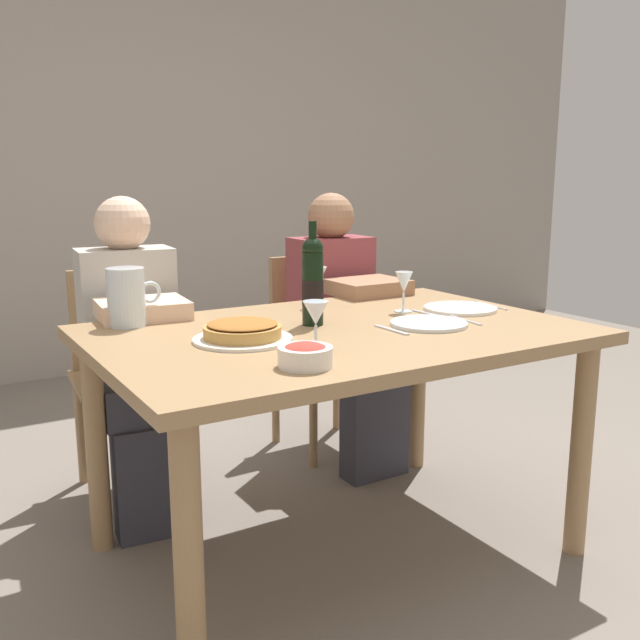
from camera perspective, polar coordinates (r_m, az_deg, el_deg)
The scene contains 20 objects.
ground_plane at distance 2.50m, azimuth 1.37°, elevation -17.98°, with size 8.00×8.00×0.00m, color slate.
back_wall at distance 4.67m, azimuth -17.03°, elevation 13.16°, with size 8.00×0.10×2.80m, color #A3998E.
dining_table at distance 2.24m, azimuth 1.45°, elevation -2.99°, with size 1.50×1.00×0.76m.
wine_bottle at distance 2.25m, azimuth -0.59°, elevation 3.15°, with size 0.07×0.07×0.33m.
water_pitcher at distance 2.33m, azimuth -15.31°, elevation 1.53°, with size 0.17×0.12×0.19m.
baked_tart at distance 2.07m, azimuth -6.30°, elevation -0.92°, with size 0.29×0.29×0.06m.
salad_bowl at distance 1.77m, azimuth -1.20°, elevation -2.80°, with size 0.14×0.14×0.06m.
wine_glass_left_diner at distance 1.91m, azimuth -0.34°, elevation 0.39°, with size 0.07×0.07×0.14m.
wine_glass_right_diner at distance 2.57m, azimuth -0.21°, elevation 3.41°, with size 0.07×0.07×0.15m.
wine_glass_centre at distance 2.49m, azimuth 6.78°, elevation 2.89°, with size 0.06×0.06×0.14m.
dinner_plate_left_setting at distance 2.29m, azimuth 8.77°, elevation -0.29°, with size 0.25×0.25×0.01m, color silver.
dinner_plate_right_setting at distance 2.57m, azimuth 11.24°, elevation 0.92°, with size 0.26×0.26×0.01m, color white.
fork_left_setting at distance 2.20m, azimuth 5.77°, elevation -0.80°, with size 0.16×0.01×0.01m, color silver.
knife_left_setting at distance 2.39m, azimuth 11.54°, elevation 0.01°, with size 0.18×0.01×0.01m, color silver.
knife_right_setting at distance 2.67m, azimuth 13.62°, elevation 1.14°, with size 0.18×0.01×0.01m, color silver.
spoon_right_setting at distance 2.48m, azimuth 8.67°, elevation 0.51°, with size 0.16×0.01×0.01m, color silver.
chair_left at distance 2.90m, azimuth -15.55°, elevation -3.54°, with size 0.44×0.44×0.87m.
diner_left at distance 2.65m, azimuth -14.68°, elevation -2.27°, with size 0.37×0.53×1.16m.
chair_right at distance 3.25m, azimuth -0.28°, elevation -1.51°, with size 0.40×0.40×0.87m.
diner_right at distance 3.03m, azimuth 2.05°, elevation -0.17°, with size 0.34×0.50×1.16m.
Camera 1 is at (-1.17, -1.83, 1.23)m, focal length 39.68 mm.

